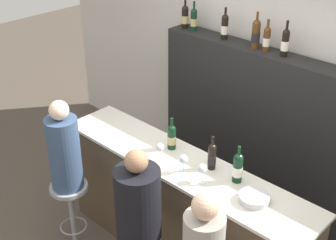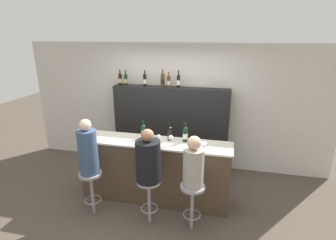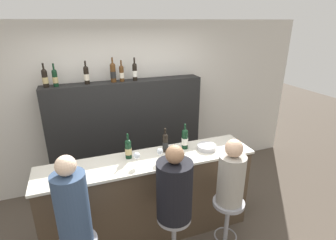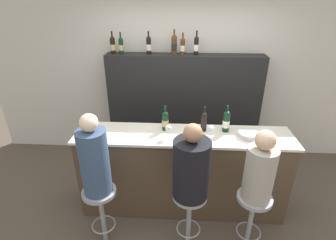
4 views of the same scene
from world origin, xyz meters
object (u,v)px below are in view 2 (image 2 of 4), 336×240
(wine_bottle_counter_0, at_px, (143,131))
(wine_bottle_backbar_1, at_px, (126,79))
(wine_bottle_backbar_4, at_px, (169,81))
(guest_seated_right, at_px, (193,165))
(wine_bottle_counter_2, at_px, (185,134))
(wine_glass_1, at_px, (158,137))
(metal_bowl, at_px, (199,144))
(bar_stool_middle, at_px, (149,190))
(bar_stool_left, at_px, (91,182))
(bar_stool_right, at_px, (192,196))
(wine_glass_0, at_px, (142,136))
(guest_seated_middle, at_px, (148,159))
(wine_bottle_backbar_5, at_px, (178,81))
(wine_bottle_backbar_0, at_px, (120,79))
(guest_seated_left, at_px, (88,150))
(wine_bottle_backbar_2, at_px, (145,80))
(wine_bottle_counter_1, at_px, (170,133))
(wine_bottle_backbar_3, at_px, (163,80))
(wine_glass_2, at_px, (171,138))

(wine_bottle_counter_0, distance_m, wine_bottle_backbar_1, 1.48)
(wine_bottle_backbar_4, xyz_separation_m, guest_seated_right, (0.76, -1.81, -0.82))
(wine_bottle_counter_2, relative_size, wine_glass_1, 2.02)
(metal_bowl, bearing_deg, bar_stool_middle, -138.87)
(bar_stool_left, height_order, bar_stool_right, same)
(wine_bottle_backbar_4, xyz_separation_m, wine_glass_0, (-0.13, -1.31, -0.67))
(bar_stool_middle, height_order, guest_seated_middle, guest_seated_middle)
(wine_bottle_backbar_4, bearing_deg, wine_bottle_backbar_5, 0.00)
(wine_bottle_backbar_0, xyz_separation_m, metal_bowl, (1.80, -1.23, -0.76))
(wine_bottle_backbar_4, bearing_deg, wine_glass_1, -84.08)
(wine_glass_0, relative_size, guest_seated_left, 0.18)
(guest_seated_right, bearing_deg, guest_seated_middle, -180.00)
(wine_bottle_counter_0, distance_m, bar_stool_middle, 1.00)
(wine_bottle_backbar_2, bearing_deg, wine_bottle_backbar_0, 180.00)
(wine_bottle_counter_1, xyz_separation_m, metal_bowl, (0.50, -0.12, -0.09))
(wine_bottle_counter_2, height_order, metal_bowl, wine_bottle_counter_2)
(wine_bottle_backbar_1, relative_size, metal_bowl, 1.33)
(wine_bottle_backbar_0, bearing_deg, guest_seated_right, -45.33)
(bar_stool_right, bearing_deg, wine_bottle_backbar_0, 134.67)
(bar_stool_left, bearing_deg, wine_bottle_backbar_3, 68.83)
(wine_bottle_backbar_0, xyz_separation_m, wine_bottle_backbar_2, (0.53, -0.00, 0.00))
(wine_bottle_counter_1, distance_m, wine_bottle_backbar_1, 1.74)
(wine_bottle_backbar_2, bearing_deg, guest_seated_left, -100.34)
(wine_bottle_backbar_3, distance_m, wine_glass_1, 1.50)
(metal_bowl, relative_size, bar_stool_right, 0.32)
(bar_stool_left, relative_size, guest_seated_left, 0.84)
(bar_stool_middle, bearing_deg, guest_seated_left, 180.00)
(metal_bowl, relative_size, guest_seated_middle, 0.29)
(wine_bottle_backbar_4, xyz_separation_m, guest_seated_left, (-0.82, -1.81, -0.76))
(wine_bottle_backbar_0, relative_size, wine_bottle_backbar_4, 1.04)
(wine_bottle_counter_1, xyz_separation_m, wine_glass_0, (-0.40, -0.20, -0.01))
(wine_glass_0, xyz_separation_m, guest_seated_left, (-0.69, -0.50, -0.10))
(bar_stool_left, xyz_separation_m, guest_seated_right, (1.58, 0.00, 0.49))
(wine_glass_1, bearing_deg, wine_bottle_backbar_0, 131.49)
(wine_bottle_backbar_1, bearing_deg, wine_bottle_counter_0, -57.06)
(guest_seated_left, bearing_deg, wine_bottle_backbar_0, 96.33)
(wine_bottle_backbar_0, bearing_deg, metal_bowl, -34.41)
(wine_bottle_backbar_1, bearing_deg, guest_seated_middle, -60.65)
(wine_bottle_counter_1, xyz_separation_m, bar_stool_middle, (-0.16, -0.69, -0.65))
(bar_stool_left, height_order, guest_seated_right, guest_seated_right)
(wine_bottle_counter_1, height_order, wine_bottle_backbar_1, wine_bottle_backbar_1)
(wine_glass_0, bearing_deg, wine_bottle_backbar_2, 105.47)
(wine_bottle_backbar_2, xyz_separation_m, wine_glass_1, (0.63, -1.31, -0.67))
(bar_stool_left, height_order, guest_seated_middle, guest_seated_middle)
(wine_bottle_backbar_2, xyz_separation_m, wine_bottle_backbar_3, (0.37, -0.00, 0.01))
(guest_seated_middle, bearing_deg, guest_seated_right, 0.00)
(wine_bottle_backbar_1, relative_size, wine_glass_1, 1.93)
(wine_glass_2, relative_size, guest_seated_middle, 0.21)
(wine_bottle_counter_2, relative_size, wine_glass_0, 2.05)
(wine_glass_1, bearing_deg, wine_bottle_backbar_4, 95.92)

